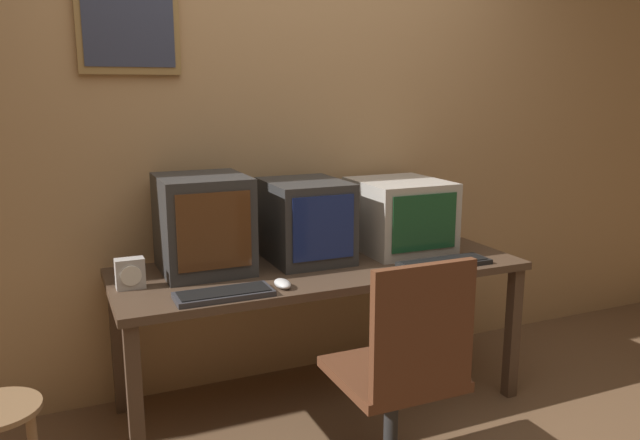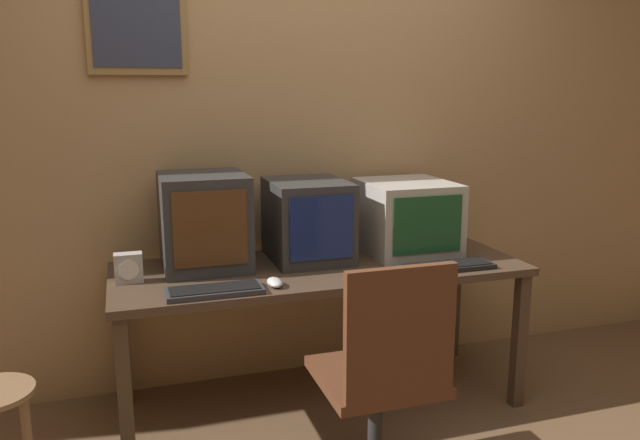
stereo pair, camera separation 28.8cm
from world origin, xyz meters
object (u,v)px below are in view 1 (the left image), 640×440
keyboard_side (444,263)px  monitor_right (399,215)px  office_chair (400,391)px  monitor_center (305,220)px  desk_clock (130,274)px  monitor_left (203,224)px  keyboard_main (224,294)px  mouse_near_keyboard (282,284)px

keyboard_side → monitor_right: bearing=96.8°
monitor_right → office_chair: bearing=-119.8°
monitor_center → desk_clock: (-0.84, -0.13, -0.13)m
desk_clock → monitor_right: bearing=4.8°
monitor_left → monitor_center: bearing=-1.1°
monitor_center → desk_clock: size_ratio=3.45×
monitor_left → office_chair: size_ratio=0.47×
keyboard_main → office_chair: 0.78m
monitor_left → desk_clock: 0.40m
desk_clock → office_chair: office_chair is taller
desk_clock → mouse_near_keyboard: bearing=-22.8°
monitor_right → mouse_near_keyboard: monitor_right is taller
monitor_right → desk_clock: 1.36m
monitor_center → office_chair: monitor_center is taller
monitor_center → keyboard_main: monitor_center is taller
office_chair → keyboard_main: bearing=138.9°
monitor_center → office_chair: (0.03, -0.86, -0.49)m
monitor_right → mouse_near_keyboard: (-0.77, -0.36, -0.16)m
keyboard_side → mouse_near_keyboard: mouse_near_keyboard is taller
monitor_left → office_chair: 1.14m
monitor_center → monitor_right: monitor_center is taller
keyboard_main → desk_clock: bearing=141.2°
monitor_left → office_chair: monitor_left is taller
monitor_center → monitor_right: 0.51m
keyboard_side → desk_clock: desk_clock is taller
keyboard_side → monitor_center: bearing=146.9°
keyboard_side → keyboard_main: bearing=-178.5°
keyboard_main → mouse_near_keyboard: bearing=4.0°
monitor_right → keyboard_side: monitor_right is taller
monitor_center → office_chair: bearing=-88.1°
keyboard_main → desk_clock: desk_clock is taller
monitor_left → keyboard_main: bearing=-92.6°
monitor_right → keyboard_main: 1.10m
office_chair → monitor_left: bearing=120.9°
monitor_center → mouse_near_keyboard: bearing=-124.6°
keyboard_main → monitor_left: bearing=87.4°
mouse_near_keyboard → office_chair: 0.65m
monitor_left → desk_clock: size_ratio=3.41×
keyboard_main → keyboard_side: size_ratio=0.88×
keyboard_main → mouse_near_keyboard: size_ratio=3.40×
keyboard_main → desk_clock: size_ratio=3.05×
monitor_right → desk_clock: (-1.35, -0.11, -0.12)m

